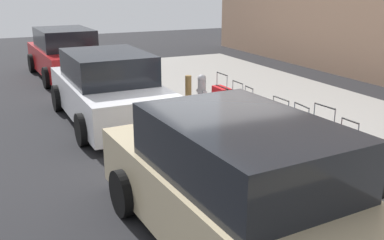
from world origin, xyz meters
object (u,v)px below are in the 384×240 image
Objects in this scene: fire_hydrant at (202,89)px; parked_car_beige_0 at (241,192)px; suitcase_red_8 at (221,102)px; bollard_post at (188,88)px; suitcase_navy_3 at (299,136)px; suitcase_olive_4 at (279,129)px; suitcase_teal_2 at (321,147)px; suitcase_black_0 at (372,176)px; parked_car_red_2 at (66,55)px; suitcase_red_1 at (346,157)px; suitcase_silver_6 at (248,115)px; parked_car_white_1 at (109,89)px; suitcase_maroon_5 at (262,123)px; suitcase_black_7 at (237,110)px.

parked_car_beige_0 is at bearing 157.72° from fire_hydrant.
bollard_post is (1.49, 0.13, -0.00)m from suitcase_red_8.
suitcase_navy_3 is 1.39× the size of bollard_post.
suitcase_red_8 reaches higher than bollard_post.
suitcase_olive_4 is 3.36m from parked_car_beige_0.
suitcase_olive_4 is (1.16, -0.03, -0.06)m from suitcase_teal_2.
suitcase_teal_2 reaches higher than suitcase_black_0.
parked_car_beige_0 is at bearing 180.00° from parked_car_red_2.
suitcase_teal_2 is at bearing -179.27° from suitcase_red_8.
bollard_post is at bearing 4.79° from suitcase_red_8.
suitcase_black_0 is at bearing -177.78° from suitcase_red_1.
suitcase_silver_6 is at bearing -179.96° from fire_hydrant.
suitcase_black_0 is 5.29m from fire_hydrant.
suitcase_black_0 is 0.51m from suitcase_red_1.
parked_car_beige_0 is at bearing 136.39° from suitcase_olive_4.
suitcase_black_0 is at bearing -179.93° from suitcase_olive_4.
parked_car_beige_0 is at bearing 180.00° from parked_car_white_1.
parked_car_white_1 is at bearing 40.27° from suitcase_maroon_5.
suitcase_red_8 is (0.57, 0.06, 0.04)m from suitcase_black_7.
parked_car_beige_0 is 1.08× the size of parked_car_white_1.
parked_car_white_1 is at bearing 52.71° from suitcase_black_7.
suitcase_red_1 reaches higher than suitcase_black_0.
suitcase_maroon_5 is 1.02× the size of fire_hydrant.
suitcase_navy_3 is 1.02× the size of suitcase_black_7.
suitcase_olive_4 is 1.00× the size of suitcase_silver_6.
suitcase_maroon_5 is at bearing -176.52° from bollard_post.
suitcase_teal_2 is 1.17× the size of suitcase_black_7.
parked_car_red_2 reaches higher than suitcase_silver_6.
suitcase_olive_4 is at bearing -178.55° from suitcase_maroon_5.
bollard_post is (3.55, 0.20, 0.03)m from suitcase_olive_4.
suitcase_teal_2 reaches higher than bollard_post.
suitcase_black_7 is at bearing -178.71° from fire_hydrant.
suitcase_olive_4 is 0.53m from suitcase_maroon_5.
parked_car_white_1 is at bearing 45.19° from suitcase_silver_6.
suitcase_black_0 is 11.05m from parked_car_red_2.
suitcase_red_1 is 0.98× the size of suitcase_red_8.
suitcase_olive_4 is at bearing -43.61° from parked_car_beige_0.
suitcase_olive_4 is 0.99m from suitcase_silver_6.
suitcase_black_0 is at bearing -178.99° from suitcase_red_8.
parked_car_white_1 is (4.40, 2.28, 0.23)m from suitcase_teal_2.
suitcase_black_0 is 5.91m from parked_car_white_1.
suitcase_navy_3 is at bearing 179.56° from suitcase_olive_4.
suitcase_navy_3 is at bearing -177.33° from bollard_post.
suitcase_navy_3 reaches higher than fire_hydrant.
fire_hydrant reaches higher than bollard_post.
suitcase_silver_6 is at bearing 1.51° from suitcase_navy_3.
suitcase_black_7 is 0.57m from suitcase_red_8.
suitcase_maroon_5 is (2.22, -0.00, -0.11)m from suitcase_red_1.
bollard_post is (5.25, 0.18, -0.05)m from suitcase_red_1.
parked_car_beige_0 is 5.66m from parked_car_white_1.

